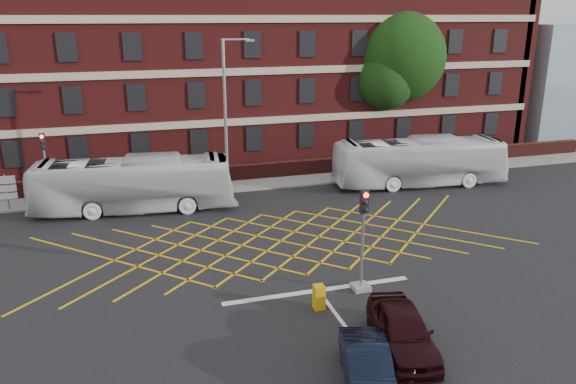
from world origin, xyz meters
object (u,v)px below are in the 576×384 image
object	(u,v)px
deciduous_tree	(399,64)
traffic_light_far	(47,176)
street_lamp	(228,150)
direction_signs	(6,189)
utility_cabinet	(319,297)
car_navy	(367,367)
bus_right	(420,162)
car_maroon	(402,330)
bus_left	(133,184)
traffic_light_near	(362,250)

from	to	relation	value
deciduous_tree	traffic_light_far	world-z (taller)	deciduous_tree
street_lamp	direction_signs	distance (m)	12.70
utility_cabinet	car_navy	bearing A→B (deg)	-92.25
bus_right	traffic_light_far	size ratio (longest dim) A/B	2.65
car_maroon	street_lamp	world-z (taller)	street_lamp
direction_signs	bus_right	bearing A→B (deg)	-4.53
bus_right	utility_cabinet	xyz separation A→B (m)	(-11.86, -13.55, -1.10)
car_navy	utility_cabinet	bearing A→B (deg)	102.97
deciduous_tree	car_maroon	bearing A→B (deg)	-116.42
bus_left	utility_cabinet	bearing A→B (deg)	-148.39
traffic_light_far	utility_cabinet	size ratio (longest dim) A/B	4.43
deciduous_tree	car_navy	bearing A→B (deg)	-118.47
car_maroon	deciduous_tree	xyz separation A→B (m)	(12.51, 25.18, 6.41)
street_lamp	deciduous_tree	bearing A→B (deg)	29.43
deciduous_tree	street_lamp	world-z (taller)	deciduous_tree
bus_left	bus_right	xyz separation A→B (m)	(18.17, -0.17, 0.01)
traffic_light_far	utility_cabinet	xyz separation A→B (m)	(11.10, -16.33, -1.28)
traffic_light_near	car_navy	bearing A→B (deg)	-112.18
street_lamp	utility_cabinet	xyz separation A→B (m)	(0.90, -13.22, -2.85)
car_navy	car_maroon	world-z (taller)	car_maroon
bus_left	car_navy	size ratio (longest dim) A/B	2.94
traffic_light_near	traffic_light_far	bearing A→B (deg)	130.86
utility_cabinet	car_maroon	bearing A→B (deg)	-63.30
car_navy	direction_signs	xyz separation A→B (m)	(-13.04, 20.38, 0.75)
traffic_light_far	direction_signs	xyz separation A→B (m)	(-2.14, -0.79, -0.39)
car_maroon	car_navy	bearing A→B (deg)	-131.49
bus_right	car_navy	bearing A→B (deg)	153.54
street_lamp	bus_left	bearing A→B (deg)	174.68
traffic_light_near	utility_cabinet	xyz separation A→B (m)	(-2.18, -0.98, -1.28)
bus_left	traffic_light_far	distance (m)	5.47
bus_left	deciduous_tree	bearing A→B (deg)	-61.69
street_lamp	car_navy	bearing A→B (deg)	-87.74
traffic_light_far	car_navy	bearing A→B (deg)	-62.74
direction_signs	car_navy	bearing A→B (deg)	-57.38
bus_right	deciduous_tree	distance (m)	10.20
bus_left	utility_cabinet	world-z (taller)	bus_left
bus_right	utility_cabinet	distance (m)	18.04
bus_right	street_lamp	xyz separation A→B (m)	(-12.77, -0.33, 1.75)
bus_right	utility_cabinet	size ratio (longest dim) A/B	11.74
car_navy	traffic_light_near	bearing A→B (deg)	83.04
traffic_light_far	street_lamp	world-z (taller)	street_lamp
deciduous_tree	bus_right	bearing A→B (deg)	-106.07
traffic_light_far	direction_signs	world-z (taller)	traffic_light_far
traffic_light_near	street_lamp	xyz separation A→B (m)	(-3.08, 12.24, 1.57)
car_maroon	traffic_light_far	size ratio (longest dim) A/B	1.03
traffic_light_far	street_lamp	size ratio (longest dim) A/B	0.45
bus_right	traffic_light_near	world-z (taller)	traffic_light_near
traffic_light_far	car_maroon	bearing A→B (deg)	-57.02
bus_right	deciduous_tree	size ratio (longest dim) A/B	1.01
direction_signs	utility_cabinet	xyz separation A→B (m)	(13.23, -15.54, -0.90)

